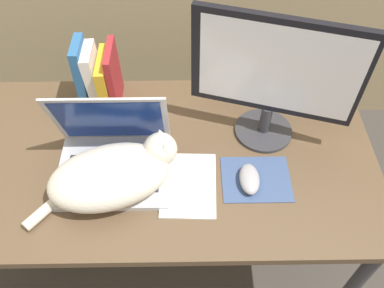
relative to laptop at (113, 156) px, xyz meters
name	(u,v)px	position (x,y,z in m)	size (l,w,h in m)	color
desk	(152,169)	(0.11, 0.04, -0.12)	(1.45, 0.72, 0.74)	brown
laptop	(113,156)	(0.00, 0.00, 0.00)	(0.34, 0.28, 0.28)	#B7B7BC
cat	(114,174)	(0.01, -0.08, 0.02)	(0.44, 0.31, 0.15)	beige
external_monitor	(274,76)	(0.48, 0.14, 0.19)	(0.48, 0.19, 0.44)	#333338
mousepad	(256,179)	(0.44, -0.06, -0.05)	(0.21, 0.17, 0.00)	#384C75
computer_mouse	(249,179)	(0.41, -0.07, -0.03)	(0.06, 0.11, 0.04)	#99999E
book_row	(99,77)	(-0.07, 0.29, 0.06)	(0.13, 0.17, 0.25)	#285B93
notepad	(189,185)	(0.23, -0.08, -0.05)	(0.17, 0.24, 0.01)	silver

